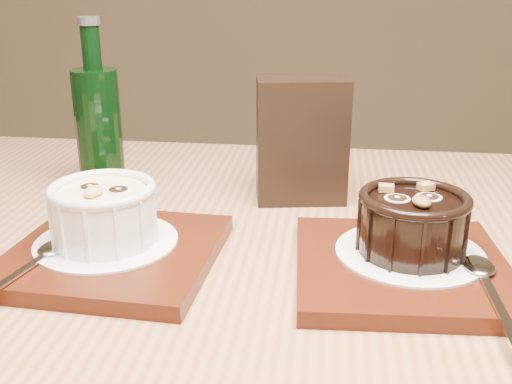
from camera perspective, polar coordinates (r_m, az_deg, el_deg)
table at (r=0.58m, az=-0.20°, el=-15.19°), size 1.24×0.87×0.75m
tray_left at (r=0.56m, az=-13.32°, el=-5.76°), size 0.20×0.20×0.01m
doily_left at (r=0.57m, az=-14.04°, el=-4.57°), size 0.13×0.13×0.00m
ramekin_white at (r=0.56m, az=-14.31°, el=-1.70°), size 0.10×0.10×0.06m
spoon_left at (r=0.54m, az=-20.80°, el=-6.45°), size 0.06×0.14×0.01m
tray_right at (r=0.54m, az=13.65°, el=-7.01°), size 0.18×0.18×0.01m
doily_right at (r=0.55m, az=14.43°, el=-5.58°), size 0.13×0.13×0.00m
ramekin_dark at (r=0.53m, az=14.71°, el=-2.63°), size 0.10×0.10×0.06m
spoon_right at (r=0.50m, az=21.35°, el=-8.33°), size 0.03×0.14×0.01m
condiment_stand at (r=0.68m, az=4.35°, el=4.95°), size 0.11×0.07×0.14m
green_bottle at (r=0.74m, az=-14.78°, el=6.20°), size 0.05×0.05×0.20m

